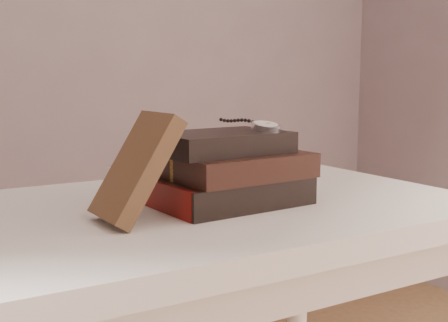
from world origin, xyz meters
TOP-DOWN VIEW (x-y plane):
  - table at (0.00, 0.35)m, footprint 1.00×0.60m
  - book_stack at (0.07, 0.31)m, footprint 0.26×0.19m
  - journal at (-0.11, 0.28)m, footprint 0.12×0.11m
  - pocket_watch at (0.14, 0.31)m, footprint 0.05×0.15m
  - eyeglasses at (-0.02, 0.39)m, footprint 0.11×0.13m

SIDE VIEW (x-z plane):
  - table at x=0.00m, z-range 0.28..1.03m
  - book_stack at x=0.07m, z-range 0.75..0.87m
  - eyeglasses at x=-0.02m, z-range 0.80..0.85m
  - journal at x=-0.11m, z-range 0.75..0.91m
  - pocket_watch at x=0.14m, z-range 0.87..0.89m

